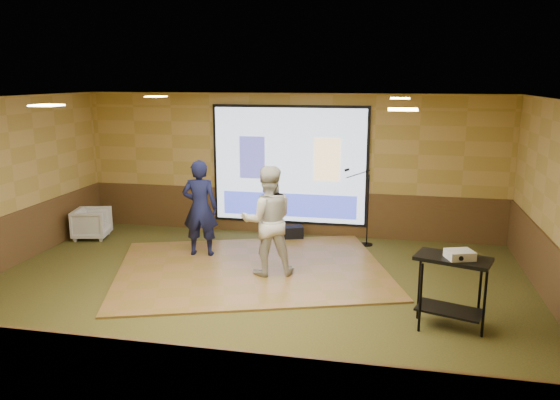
% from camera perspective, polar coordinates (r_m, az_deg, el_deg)
% --- Properties ---
extents(ground, '(9.00, 9.00, 0.00)m').
position_cam_1_polar(ground, '(8.68, -3.32, -9.78)').
color(ground, '#323819').
rests_on(ground, ground).
extents(room_shell, '(9.04, 7.04, 3.02)m').
position_cam_1_polar(room_shell, '(8.11, -3.51, 4.02)').
color(room_shell, tan).
rests_on(room_shell, ground).
extents(wainscot_back, '(9.00, 0.04, 0.95)m').
position_cam_1_polar(wainscot_back, '(11.77, 1.00, -1.27)').
color(wainscot_back, '#54321C').
rests_on(wainscot_back, ground).
extents(wainscot_front, '(9.00, 0.04, 0.95)m').
position_cam_1_polar(wainscot_front, '(5.54, -13.17, -18.56)').
color(wainscot_front, '#54321C').
rests_on(wainscot_front, ground).
extents(projector_screen, '(3.32, 0.06, 2.52)m').
position_cam_1_polar(projector_screen, '(11.52, 0.98, 3.51)').
color(projector_screen, black).
rests_on(projector_screen, room_shell).
extents(downlight_nw, '(0.32, 0.32, 0.02)m').
position_cam_1_polar(downlight_nw, '(10.47, -12.84, 10.50)').
color(downlight_nw, '#FFE7BF').
rests_on(downlight_nw, room_shell).
extents(downlight_ne, '(0.32, 0.32, 0.02)m').
position_cam_1_polar(downlight_ne, '(9.55, 12.43, 10.34)').
color(downlight_ne, '#FFE7BF').
rests_on(downlight_ne, room_shell).
extents(downlight_sw, '(0.32, 0.32, 0.02)m').
position_cam_1_polar(downlight_sw, '(7.59, -23.21, 9.08)').
color(downlight_sw, '#FFE7BF').
rests_on(downlight_sw, room_shell).
extents(downlight_se, '(0.32, 0.32, 0.02)m').
position_cam_1_polar(downlight_se, '(6.25, 12.71, 9.22)').
color(downlight_se, '#FFE7BF').
rests_on(downlight_se, room_shell).
extents(dance_floor, '(5.51, 4.82, 0.03)m').
position_cam_1_polar(dance_floor, '(9.71, -2.98, -7.19)').
color(dance_floor, brown).
rests_on(dance_floor, ground).
extents(player_left, '(0.71, 0.51, 1.81)m').
position_cam_1_polar(player_left, '(10.27, -8.35, -0.83)').
color(player_left, '#12163B').
rests_on(player_left, dance_floor).
extents(player_right, '(1.09, 0.96, 1.86)m').
position_cam_1_polar(player_right, '(9.17, -1.30, -2.16)').
color(player_right, beige).
rests_on(player_right, dance_floor).
extents(av_table, '(0.95, 0.50, 1.00)m').
position_cam_1_polar(av_table, '(7.67, 17.51, -7.78)').
color(av_table, black).
rests_on(av_table, ground).
extents(projector, '(0.41, 0.37, 0.11)m').
position_cam_1_polar(projector, '(7.52, 18.27, -5.44)').
color(projector, silver).
rests_on(projector, av_table).
extents(mic_stand, '(0.61, 0.25, 1.56)m').
position_cam_1_polar(mic_stand, '(11.08, 8.81, -2.20)').
color(mic_stand, black).
rests_on(mic_stand, ground).
extents(banquet_chair, '(0.83, 0.82, 0.64)m').
position_cam_1_polar(banquet_chair, '(12.12, -19.06, -2.33)').
color(banquet_chair, gray).
rests_on(banquet_chair, ground).
extents(duffel_bag, '(0.51, 0.42, 0.27)m').
position_cam_1_polar(duffel_bag, '(11.44, 1.28, -3.43)').
color(duffel_bag, black).
rests_on(duffel_bag, ground).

